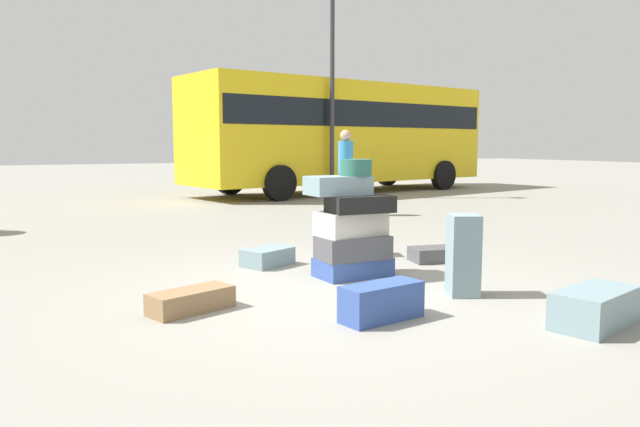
# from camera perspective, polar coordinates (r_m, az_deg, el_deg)

# --- Properties ---
(ground_plane) EXTENTS (80.00, 80.00, 0.00)m
(ground_plane) POSITION_cam_1_polar(r_m,az_deg,el_deg) (5.97, 2.50, -7.27)
(ground_plane) COLOR gray
(suitcase_tower) EXTENTS (0.87, 0.60, 1.26)m
(suitcase_tower) POSITION_cam_1_polar(r_m,az_deg,el_deg) (6.51, 2.97, -1.25)
(suitcase_tower) COLOR #334F99
(suitcase_tower) RESTS_ON ground
(suitcase_navy_upright_blue) EXTENTS (0.74, 0.39, 0.30)m
(suitcase_navy_upright_blue) POSITION_cam_1_polar(r_m,az_deg,el_deg) (5.01, 5.79, -8.23)
(suitcase_navy_upright_blue) COLOR #334F99
(suitcase_navy_upright_blue) RESTS_ON ground
(suitcase_charcoal_foreground_far) EXTENTS (0.69, 0.49, 0.17)m
(suitcase_charcoal_foreground_far) POSITION_cam_1_polar(r_m,az_deg,el_deg) (7.56, 10.90, -3.77)
(suitcase_charcoal_foreground_far) COLOR #4C4C51
(suitcase_charcoal_foreground_far) RESTS_ON ground
(suitcase_slate_left_side) EXTENTS (0.87, 0.60, 0.30)m
(suitcase_slate_left_side) POSITION_cam_1_polar(r_m,az_deg,el_deg) (5.28, 24.37, -8.07)
(suitcase_slate_left_side) COLOR gray
(suitcase_slate_left_side) RESTS_ON ground
(suitcase_brown_foreground_near) EXTENTS (0.79, 0.52, 0.19)m
(suitcase_brown_foreground_near) POSITION_cam_1_polar(r_m,az_deg,el_deg) (5.36, -12.00, -7.98)
(suitcase_brown_foreground_near) COLOR olive
(suitcase_brown_foreground_near) RESTS_ON ground
(suitcase_cream_white_trunk) EXTENTS (0.80, 0.55, 0.27)m
(suitcase_cream_white_trunk) POSITION_cam_1_polar(r_m,az_deg,el_deg) (7.81, 3.40, -2.98)
(suitcase_cream_white_trunk) COLOR beige
(suitcase_cream_white_trunk) RESTS_ON ground
(suitcase_slate_right_side) EXTENTS (0.67, 0.57, 0.21)m
(suitcase_slate_right_side) POSITION_cam_1_polar(r_m,az_deg,el_deg) (7.18, -4.95, -4.08)
(suitcase_slate_right_side) COLOR gray
(suitcase_slate_right_side) RESTS_ON ground
(suitcase_slate_behind_tower) EXTENTS (0.37, 0.39, 0.77)m
(suitcase_slate_behind_tower) POSITION_cam_1_polar(r_m,az_deg,el_deg) (5.89, 13.28, -3.82)
(suitcase_slate_behind_tower) COLOR gray
(suitcase_slate_behind_tower) RESTS_ON ground
(person_bearded_onlooker) EXTENTS (0.30, 0.31, 1.70)m
(person_bearded_onlooker) POSITION_cam_1_polar(r_m,az_deg,el_deg) (12.09, 2.42, 4.60)
(person_bearded_onlooker) COLOR black
(person_bearded_onlooker) RESTS_ON ground
(parked_bus) EXTENTS (9.80, 4.28, 3.15)m
(parked_bus) POSITION_cam_1_polar(r_m,az_deg,el_deg) (18.05, 2.08, 7.86)
(parked_bus) COLOR yellow
(parked_bus) RESTS_ON ground
(lamp_post) EXTENTS (0.36, 0.36, 5.83)m
(lamp_post) POSITION_cam_1_polar(r_m,az_deg,el_deg) (16.17, 1.16, 15.11)
(lamp_post) COLOR #333338
(lamp_post) RESTS_ON ground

